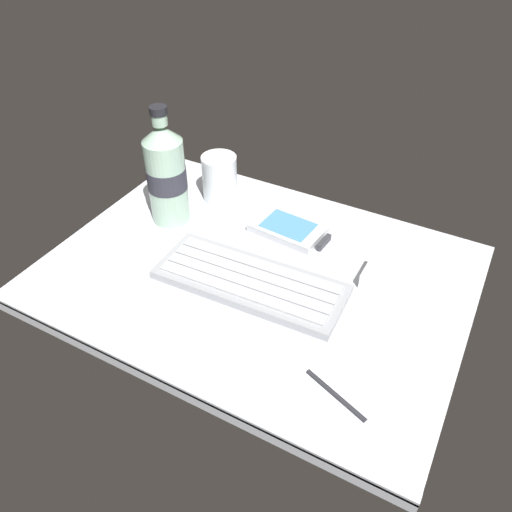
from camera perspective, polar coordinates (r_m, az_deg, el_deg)
ground_plane at (r=80.58cm, az=-0.08°, el=-2.27°), size 64.00×48.00×2.80cm
keyboard at (r=77.09cm, az=-0.67°, el=-2.83°), size 29.39×12.07×1.70cm
handheld_device at (r=87.42cm, az=3.98°, el=2.96°), size 13.26×8.64×1.50cm
juice_cup at (r=94.90cm, az=-4.07°, el=8.53°), size 6.40×6.40×8.50cm
water_bottle at (r=87.60cm, az=-9.98°, el=9.01°), size 6.73×6.73×20.80cm
charger_block at (r=79.38cm, az=14.42°, el=-2.48°), size 7.01×5.61×2.40cm
stylus_pen at (r=65.07cm, az=8.89°, el=-14.94°), size 9.13×4.02×0.70cm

